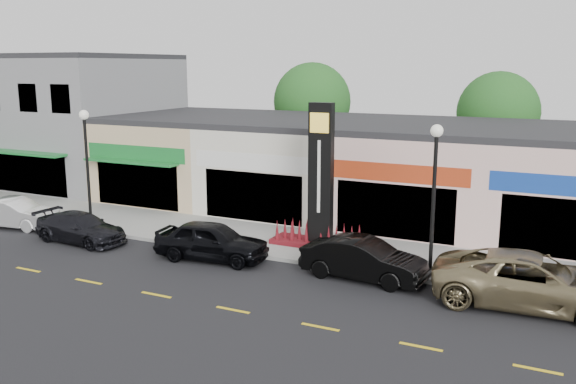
% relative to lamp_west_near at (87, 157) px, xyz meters
% --- Properties ---
extents(ground, '(120.00, 120.00, 0.00)m').
position_rel_lamp_west_near_xyz_m(ground, '(8.00, -2.50, -3.48)').
color(ground, black).
rests_on(ground, ground).
extents(sidewalk, '(52.00, 4.30, 0.15)m').
position_rel_lamp_west_near_xyz_m(sidewalk, '(8.00, 1.85, -3.40)').
color(sidewalk, gray).
rests_on(sidewalk, ground).
extents(curb, '(52.00, 0.20, 0.15)m').
position_rel_lamp_west_near_xyz_m(curb, '(8.00, -0.40, -3.40)').
color(curb, gray).
rests_on(curb, ground).
extents(building_grey_2story, '(12.00, 10.95, 8.30)m').
position_rel_lamp_west_near_xyz_m(building_grey_2story, '(-10.00, 8.98, 0.67)').
color(building_grey_2story, slate).
rests_on(building_grey_2story, ground).
extents(shop_beige, '(7.00, 10.85, 4.80)m').
position_rel_lamp_west_near_xyz_m(shop_beige, '(-0.50, 8.96, -1.08)').
color(shop_beige, tan).
rests_on(shop_beige, ground).
extents(shop_cream, '(7.00, 10.01, 4.80)m').
position_rel_lamp_west_near_xyz_m(shop_cream, '(6.50, 8.97, -1.08)').
color(shop_cream, beige).
rests_on(shop_cream, ground).
extents(shop_pink_w, '(7.00, 10.01, 4.80)m').
position_rel_lamp_west_near_xyz_m(shop_pink_w, '(13.50, 8.97, -1.08)').
color(shop_pink_w, beige).
rests_on(shop_pink_w, ground).
extents(shop_pink_e, '(7.00, 10.01, 4.80)m').
position_rel_lamp_west_near_xyz_m(shop_pink_e, '(20.50, 8.97, -1.08)').
color(shop_pink_e, beige).
rests_on(shop_pink_e, ground).
extents(tree_rear_west, '(5.20, 5.20, 7.83)m').
position_rel_lamp_west_near_xyz_m(tree_rear_west, '(4.00, 17.00, 1.74)').
color(tree_rear_west, '#382619').
rests_on(tree_rear_west, ground).
extents(tree_rear_mid, '(4.80, 4.80, 7.29)m').
position_rel_lamp_west_near_xyz_m(tree_rear_mid, '(16.00, 17.00, 1.41)').
color(tree_rear_mid, '#382619').
rests_on(tree_rear_mid, ground).
extents(lamp_west_near, '(0.44, 0.44, 5.47)m').
position_rel_lamp_west_near_xyz_m(lamp_west_near, '(0.00, 0.00, 0.00)').
color(lamp_west_near, black).
rests_on(lamp_west_near, sidewalk).
extents(lamp_east_near, '(0.44, 0.44, 5.47)m').
position_rel_lamp_west_near_xyz_m(lamp_east_near, '(16.00, 0.00, 0.00)').
color(lamp_east_near, black).
rests_on(lamp_east_near, sidewalk).
extents(pylon_sign, '(4.20, 1.30, 6.00)m').
position_rel_lamp_west_near_xyz_m(pylon_sign, '(11.00, 1.70, -1.20)').
color(pylon_sign, '#4F0D13').
rests_on(pylon_sign, sidewalk).
extents(car_white_van, '(2.13, 4.45, 1.41)m').
position_rel_lamp_west_near_xyz_m(car_white_van, '(-3.55, -1.28, -2.77)').
color(car_white_van, white).
rests_on(car_white_van, ground).
extents(car_dark_sedan, '(2.06, 4.52, 1.28)m').
position_rel_lamp_west_near_xyz_m(car_dark_sedan, '(1.10, -1.80, -2.83)').
color(car_dark_sedan, black).
rests_on(car_dark_sedan, ground).
extents(car_black_sedan, '(2.30, 4.74, 1.56)m').
position_rel_lamp_west_near_xyz_m(car_black_sedan, '(7.63, -1.42, -2.70)').
color(car_black_sedan, black).
rests_on(car_black_sedan, ground).
extents(car_black_conv, '(1.95, 4.66, 1.50)m').
position_rel_lamp_west_near_xyz_m(car_black_conv, '(13.82, -1.00, -2.73)').
color(car_black_conv, black).
rests_on(car_black_conv, ground).
extents(car_gold_suv, '(3.20, 6.32, 1.71)m').
position_rel_lamp_west_near_xyz_m(car_gold_suv, '(19.47, -1.08, -2.62)').
color(car_gold_suv, '#8B7C58').
rests_on(car_gold_suv, ground).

